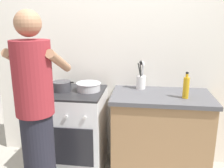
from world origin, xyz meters
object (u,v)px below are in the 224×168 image
Objects in this scene: stove_range at (76,131)px; utensil_crock at (141,80)px; mixing_bowl at (88,86)px; oil_bottle at (186,87)px; pot at (62,86)px; person at (36,118)px.

utensil_crock is at bearing 16.01° from stove_range.
mixing_bowl is 1.03× the size of oil_bottle.
utensil_crock reaches higher than pot.
pot is at bearing 90.64° from person.
stove_range is 0.52m from pot.
utensil_crock is 1.22× the size of oil_bottle.
person reaches higher than pot.
person reaches higher than mixing_bowl.
stove_range is 0.52m from mixing_bowl.
stove_range is at bearing 175.94° from oil_bottle.
mixing_bowl is at bearing 17.25° from stove_range.
oil_bottle is (1.11, -0.08, 0.56)m from stove_range.
person is (-0.13, -0.64, 0.41)m from stove_range.
person is (0.01, -0.64, -0.09)m from pot.
stove_range is 3.43× the size of mixing_bowl.
utensil_crock is (0.55, 0.15, 0.05)m from mixing_bowl.
person reaches higher than stove_range.
mixing_bowl is 0.74m from person.
person is at bearing -89.36° from pot.
pot is at bearing 179.64° from stove_range.
person is at bearing -155.79° from oil_bottle.
utensil_crock reaches higher than stove_range.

